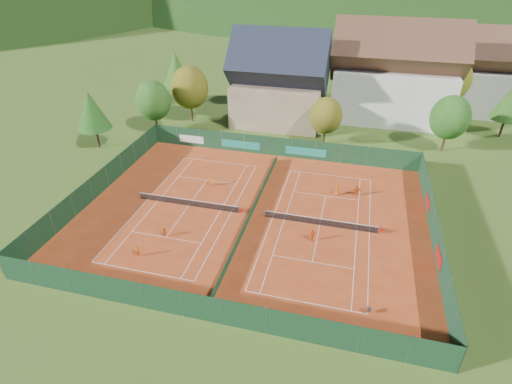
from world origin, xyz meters
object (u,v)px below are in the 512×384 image
object	(u,v)px
hotel_block_b	(470,75)
player_right_far_b	(356,190)
player_left_far	(210,181)
player_right_near	(312,235)
chalet	(279,84)
player_right_far_a	(337,190)
hotel_block_a	(393,78)
ball_hopper	(369,310)
player_left_near	(137,251)
player_left_mid	(165,232)

from	to	relation	value
hotel_block_b	player_right_far_b	bearing A→B (deg)	-116.57
player_left_far	player_right_near	distance (m)	16.62
chalet	player_right_far_a	world-z (taller)	chalet
hotel_block_a	ball_hopper	xyz separation A→B (m)	(-2.47, -47.85, -6.83)
chalet	hotel_block_b	world-z (taller)	chalet
hotel_block_b	player_right_far_b	distance (m)	41.32
player_left_near	player_left_mid	size ratio (longest dim) A/B	1.21
player_left_far	hotel_block_a	bearing A→B (deg)	-109.48
player_right_far_a	chalet	bearing A→B (deg)	-54.95
hotel_block_a	player_right_near	xyz separation A→B (m)	(-8.52, -39.06, -6.62)
ball_hopper	player_right_far_b	world-z (taller)	player_right_far_b
hotel_block_a	player_left_near	world-z (taller)	hotel_block_a
hotel_block_b	player_right_far_a	distance (m)	42.84
chalet	hotel_block_a	world-z (taller)	hotel_block_a
player_left_mid	player_right_far_b	xyz separation A→B (m)	(19.84, 13.69, 0.16)
player_left_near	player_right_far_b	world-z (taller)	player_right_far_b
hotel_block_b	ball_hopper	world-z (taller)	hotel_block_b
player_right_near	player_right_far_b	world-z (taller)	same
player_left_near	player_right_far_b	xyz separation A→B (m)	(21.09, 17.37, 0.03)
player_left_mid	chalet	bearing A→B (deg)	83.03
player_right_far_a	ball_hopper	bearing A→B (deg)	109.62
hotel_block_b	player_left_mid	world-z (taller)	hotel_block_b
player_right_far_a	hotel_block_b	bearing A→B (deg)	-112.26
player_right_near	player_left_far	bearing A→B (deg)	124.05
player_left_mid	hotel_block_a	bearing A→B (deg)	61.37
player_right_far_b	player_left_near	bearing A→B (deg)	19.38
player_left_near	player_right_far_b	bearing A→B (deg)	-0.92
hotel_block_a	player_left_mid	size ratio (longest dim) A/B	17.95
player_left_mid	player_right_near	bearing A→B (deg)	12.75
chalet	player_left_near	bearing A→B (deg)	-99.08
hotel_block_b	player_left_near	xyz separation A→B (m)	(-39.39, -53.96, -5.89)
player_right_near	player_left_near	bearing A→B (deg)	175.79
player_right_near	hotel_block_b	bearing A→B (deg)	37.96
player_right_near	hotel_block_a	bearing A→B (deg)	51.23
player_left_far	player_right_far_a	world-z (taller)	player_right_far_a
chalet	hotel_block_a	size ratio (longest dim) A/B	0.75
player_left_near	player_left_far	world-z (taller)	player_left_near
hotel_block_a	player_right_far_a	size ratio (longest dim) A/B	15.69
chalet	hotel_block_a	distance (m)	19.94
player_left_near	player_right_far_b	size ratio (longest dim) A/B	0.96
chalet	player_left_near	xyz separation A→B (m)	(-6.39, -39.96, -5.89)
hotel_block_a	player_left_far	size ratio (longest dim) A/B	16.05
ball_hopper	player_left_mid	xyz separation A→B (m)	(-21.66, 5.57, 0.05)
ball_hopper	chalet	bearing A→B (deg)	111.55
hotel_block_a	hotel_block_b	world-z (taller)	hotel_block_a
chalet	player_right_far_a	size ratio (longest dim) A/B	11.77
hotel_block_a	player_right_far_b	size ratio (longest dim) A/B	14.15
player_left_far	player_right_far_a	xyz separation A→B (m)	(16.28, 1.84, 0.02)
hotel_block_b	player_left_mid	size ratio (longest dim) A/B	14.36
chalet	player_right_far_b	world-z (taller)	chalet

